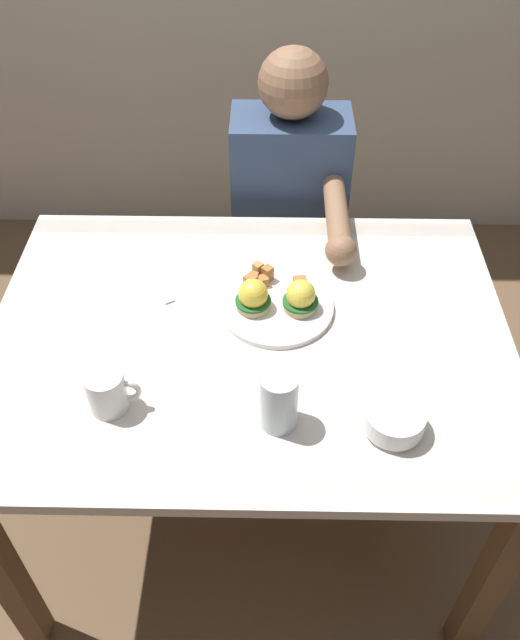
# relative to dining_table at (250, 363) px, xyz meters

# --- Properties ---
(ground_plane) EXTENTS (6.00, 6.00, 0.00)m
(ground_plane) POSITION_rel_dining_table_xyz_m (0.00, 0.00, -0.63)
(ground_plane) COLOR brown
(dining_table) EXTENTS (1.20, 0.90, 0.74)m
(dining_table) POSITION_rel_dining_table_xyz_m (0.00, 0.00, 0.00)
(dining_table) COLOR silver
(dining_table) RESTS_ON ground_plane
(eggs_benedict_plate) EXTENTS (0.27, 0.27, 0.09)m
(eggs_benedict_plate) POSITION_rel_dining_table_xyz_m (0.06, 0.08, 0.13)
(eggs_benedict_plate) COLOR white
(eggs_benedict_plate) RESTS_ON dining_table
(fruit_bowl) EXTENTS (0.12, 0.12, 0.05)m
(fruit_bowl) POSITION_rel_dining_table_xyz_m (0.29, -0.27, 0.14)
(fruit_bowl) COLOR white
(fruit_bowl) RESTS_ON dining_table
(coffee_mug) EXTENTS (0.11, 0.08, 0.09)m
(coffee_mug) POSITION_rel_dining_table_xyz_m (-0.28, -0.22, 0.16)
(coffee_mug) COLOR white
(coffee_mug) RESTS_ON dining_table
(fork) EXTENTS (0.09, 0.14, 0.00)m
(fork) POSITION_rel_dining_table_xyz_m (-0.22, 0.15, 0.11)
(fork) COLOR silver
(fork) RESTS_ON dining_table
(water_glass_near) EXTENTS (0.08, 0.08, 0.14)m
(water_glass_near) POSITION_rel_dining_table_xyz_m (0.07, -0.25, 0.17)
(water_glass_near) COLOR silver
(water_glass_near) RESTS_ON dining_table
(diner_person) EXTENTS (0.34, 0.54, 1.14)m
(diner_person) POSITION_rel_dining_table_xyz_m (0.11, 0.60, 0.02)
(diner_person) COLOR #33333D
(diner_person) RESTS_ON ground_plane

